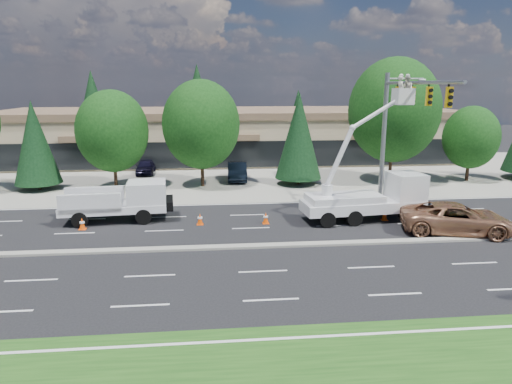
{
  "coord_description": "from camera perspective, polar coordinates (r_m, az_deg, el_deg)",
  "views": [
    {
      "loc": [
        -2.15,
        -22.18,
        8.14
      ],
      "look_at": [
        0.21,
        2.23,
        2.4
      ],
      "focal_mm": 32.0,
      "sensor_mm": 36.0,
      "label": 1
    }
  ],
  "objects": [
    {
      "name": "concrete_apron",
      "position": [
        43.01,
        -2.56,
        2.26
      ],
      "size": [
        140.0,
        22.0,
        0.01
      ],
      "primitive_type": "cube",
      "color": "gray",
      "rests_on": "ground"
    },
    {
      "name": "strip_mall",
      "position": [
        52.47,
        -3.17,
        7.35
      ],
      "size": [
        50.4,
        15.4,
        5.5
      ],
      "color": "tan",
      "rests_on": "ground"
    },
    {
      "name": "bucket_truck",
      "position": [
        28.92,
        14.58,
        0.26
      ],
      "size": [
        7.69,
        3.05,
        8.8
      ],
      "rotation": [
        0.0,
        0.0,
        0.1
      ],
      "color": "white",
      "rests_on": "ground"
    },
    {
      "name": "signal_mast",
      "position": [
        31.73,
        17.27,
        8.83
      ],
      "size": [
        2.76,
        10.16,
        9.0
      ],
      "color": "gray",
      "rests_on": "ground"
    },
    {
      "name": "tree_front_c",
      "position": [
        38.16,
        -17.51,
        7.25
      ],
      "size": [
        5.67,
        5.67,
        7.86
      ],
      "color": "#332114",
      "rests_on": "ground"
    },
    {
      "name": "tree_front_d",
      "position": [
        37.32,
        -6.88,
        8.36
      ],
      "size": [
        6.24,
        6.24,
        8.66
      ],
      "color": "#332114",
      "rests_on": "ground"
    },
    {
      "name": "parked_car_west",
      "position": [
        44.27,
        -13.64,
        3.09
      ],
      "size": [
        1.68,
        3.98,
        1.34
      ],
      "primitive_type": "imported",
      "rotation": [
        0.0,
        0.0,
        0.02
      ],
      "color": "black",
      "rests_on": "ground"
    },
    {
      "name": "ground",
      "position": [
        23.73,
        0.02,
        -6.89
      ],
      "size": [
        140.0,
        140.0,
        0.0
      ],
      "primitive_type": "plane",
      "color": "black",
      "rests_on": "ground"
    },
    {
      "name": "tree_front_e",
      "position": [
        38.08,
        5.37,
        7.01
      ],
      "size": [
        3.87,
        3.87,
        7.62
      ],
      "color": "#332114",
      "rests_on": "ground"
    },
    {
      "name": "traffic_cone_b",
      "position": [
        27.55,
        -7.01,
        -3.37
      ],
      "size": [
        0.4,
        0.4,
        0.7
      ],
      "color": "#F14C07",
      "rests_on": "ground"
    },
    {
      "name": "parked_car_east",
      "position": [
        40.16,
        -2.36,
        2.59
      ],
      "size": [
        1.81,
        4.75,
        1.55
      ],
      "primitive_type": "imported",
      "rotation": [
        0.0,
        0.0,
        -0.04
      ],
      "color": "black",
      "rests_on": "ground"
    },
    {
      "name": "tree_back_d",
      "position": [
        68.61,
        15.38,
        11.03
      ],
      "size": [
        5.79,
        5.79,
        11.41
      ],
      "color": "#332114",
      "rests_on": "ground"
    },
    {
      "name": "traffic_cone_c",
      "position": [
        27.56,
        1.23,
        -3.27
      ],
      "size": [
        0.4,
        0.4,
        0.7
      ],
      "color": "#F14C07",
      "rests_on": "ground"
    },
    {
      "name": "tree_front_f",
      "position": [
        40.2,
        16.87,
        9.75
      ],
      "size": [
        7.55,
        7.55,
        10.47
      ],
      "color": "#332114",
      "rests_on": "ground"
    },
    {
      "name": "traffic_cone_d",
      "position": [
        29.31,
        15.78,
        -2.77
      ],
      "size": [
        0.4,
        0.4,
        0.7
      ],
      "color": "#F14C07",
      "rests_on": "ground"
    },
    {
      "name": "tree_front_g",
      "position": [
        43.5,
        25.28,
        6.19
      ],
      "size": [
        4.68,
        4.68,
        6.49
      ],
      "color": "#332114",
      "rests_on": "ground"
    },
    {
      "name": "road_median",
      "position": [
        23.7,
        0.02,
        -6.75
      ],
      "size": [
        120.0,
        0.55,
        0.12
      ],
      "primitive_type": "cube",
      "color": "gray",
      "rests_on": "ground"
    },
    {
      "name": "minivan",
      "position": [
        28.06,
        23.84,
        -3.04
      ],
      "size": [
        6.64,
        4.35,
        1.7
      ],
      "primitive_type": "imported",
      "rotation": [
        0.0,
        0.0,
        1.3
      ],
      "color": "#A77250",
      "rests_on": "ground"
    },
    {
      "name": "utility_pickup",
      "position": [
        29.17,
        -16.37,
        -1.57
      ],
      "size": [
        6.43,
        2.89,
        2.4
      ],
      "rotation": [
        0.0,
        0.0,
        0.09
      ],
      "color": "white",
      "rests_on": "ground"
    },
    {
      "name": "traffic_cone_a",
      "position": [
        28.29,
        -20.91,
        -3.73
      ],
      "size": [
        0.4,
        0.4,
        0.7
      ],
      "color": "#F14C07",
      "rests_on": "ground"
    },
    {
      "name": "tree_back_c",
      "position": [
        65.45,
        5.26,
        9.56
      ],
      "size": [
        3.86,
        3.86,
        7.61
      ],
      "color": "#332114",
      "rests_on": "ground"
    },
    {
      "name": "tree_back_a",
      "position": [
        66.16,
        -19.7,
        10.09
      ],
      "size": [
        5.16,
        5.16,
        10.16
      ],
      "color": "#332114",
      "rests_on": "ground"
    },
    {
      "name": "tree_front_b",
      "position": [
        39.91,
        -25.92,
        5.59
      ],
      "size": [
        3.58,
        3.58,
        7.06
      ],
      "color": "#332114",
      "rests_on": "ground"
    },
    {
      "name": "tree_back_b",
      "position": [
        64.25,
        -7.31,
        11.08
      ],
      "size": [
        5.58,
        5.58,
        11.01
      ],
      "color": "#332114",
      "rests_on": "ground"
    }
  ]
}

